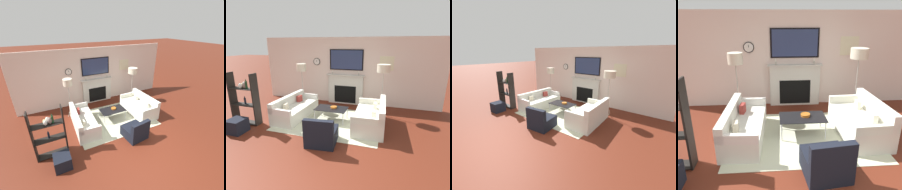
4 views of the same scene
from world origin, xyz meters
TOP-DOWN VIEW (x-y plane):
  - ground_plane at (0.00, 0.00)m, footprint 60.00×60.00m
  - fireplace_wall at (0.00, 4.22)m, footprint 7.41×0.28m
  - area_rug at (0.00, 2.24)m, footprint 3.20×2.33m
  - couch_left at (-1.29, 2.24)m, footprint 0.84×1.91m
  - couch_right at (1.30, 2.24)m, footprint 0.95×1.77m
  - armchair at (0.22, 0.92)m, footprint 0.81×0.82m
  - coffee_table at (-0.00, 2.31)m, footprint 1.02×0.61m
  - decorative_bowl at (0.07, 2.35)m, footprint 0.21×0.21m
  - floor_lamp_left at (-1.53, 3.26)m, footprint 0.36×0.36m
  - floor_lamp_right at (1.53, 3.26)m, footprint 0.44×0.44m
  - shelf_unit at (-2.50, 1.34)m, footprint 0.92×0.28m
  - ottoman at (-2.31, 0.76)m, footprint 0.46×0.46m

SIDE VIEW (x-z plane):
  - ground_plane at x=0.00m, z-range 0.00..0.00m
  - area_rug at x=0.00m, z-range 0.00..0.01m
  - ottoman at x=-2.31m, z-range 0.00..0.40m
  - armchair at x=0.22m, z-range -0.13..0.63m
  - couch_left at x=-1.29m, z-range -0.09..0.63m
  - couch_right at x=1.30m, z-range -0.11..0.69m
  - coffee_table at x=0.00m, z-range 0.19..0.61m
  - decorative_bowl at x=0.07m, z-range 0.43..0.49m
  - shelf_unit at x=-2.50m, z-range 0.03..1.65m
  - fireplace_wall at x=0.00m, z-range -0.11..2.59m
  - floor_lamp_left at x=-1.53m, z-range 0.69..2.40m
  - floor_lamp_right at x=1.53m, z-range 0.74..2.53m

